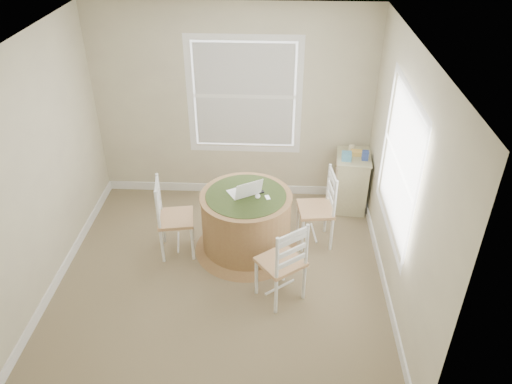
{
  "coord_description": "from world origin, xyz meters",
  "views": [
    {
      "loc": [
        0.59,
        -4.16,
        3.83
      ],
      "look_at": [
        0.36,
        0.45,
        0.86
      ],
      "focal_mm": 35.0,
      "sensor_mm": 36.0,
      "label": 1
    }
  ],
  "objects_px": {
    "round_table": "(246,220)",
    "laptop": "(245,191)",
    "chair_near": "(281,261)",
    "corner_chest": "(351,181)",
    "chair_right": "(316,209)",
    "chair_left": "(176,218)"
  },
  "relations": [
    {
      "from": "chair_left",
      "to": "chair_right",
      "type": "relative_size",
      "value": 1.0
    },
    {
      "from": "chair_left",
      "to": "laptop",
      "type": "bearing_deg",
      "value": -91.11
    },
    {
      "from": "chair_right",
      "to": "corner_chest",
      "type": "distance_m",
      "value": 0.96
    },
    {
      "from": "chair_right",
      "to": "laptop",
      "type": "bearing_deg",
      "value": -87.27
    },
    {
      "from": "laptop",
      "to": "corner_chest",
      "type": "distance_m",
      "value": 1.69
    },
    {
      "from": "laptop",
      "to": "corner_chest",
      "type": "bearing_deg",
      "value": -175.6
    },
    {
      "from": "chair_near",
      "to": "laptop",
      "type": "relative_size",
      "value": 2.21
    },
    {
      "from": "round_table",
      "to": "chair_left",
      "type": "distance_m",
      "value": 0.82
    },
    {
      "from": "laptop",
      "to": "chair_right",
      "type": "bearing_deg",
      "value": 158.77
    },
    {
      "from": "chair_left",
      "to": "chair_right",
      "type": "distance_m",
      "value": 1.64
    },
    {
      "from": "round_table",
      "to": "laptop",
      "type": "distance_m",
      "value": 0.38
    },
    {
      "from": "round_table",
      "to": "chair_right",
      "type": "height_order",
      "value": "chair_right"
    },
    {
      "from": "round_table",
      "to": "corner_chest",
      "type": "bearing_deg",
      "value": 18.87
    },
    {
      "from": "chair_near",
      "to": "corner_chest",
      "type": "height_order",
      "value": "chair_near"
    },
    {
      "from": "chair_near",
      "to": "laptop",
      "type": "bearing_deg",
      "value": -100.57
    },
    {
      "from": "chair_near",
      "to": "corner_chest",
      "type": "distance_m",
      "value": 2.0
    },
    {
      "from": "round_table",
      "to": "laptop",
      "type": "xyz_separation_m",
      "value": [
        -0.02,
        0.03,
        0.37
      ]
    },
    {
      "from": "round_table",
      "to": "corner_chest",
      "type": "xyz_separation_m",
      "value": [
        1.33,
        0.99,
        -0.03
      ]
    },
    {
      "from": "round_table",
      "to": "corner_chest",
      "type": "distance_m",
      "value": 1.65
    },
    {
      "from": "chair_left",
      "to": "chair_right",
      "type": "bearing_deg",
      "value": -90.57
    },
    {
      "from": "chair_right",
      "to": "chair_left",
      "type": "bearing_deg",
      "value": -87.78
    },
    {
      "from": "chair_right",
      "to": "laptop",
      "type": "relative_size",
      "value": 2.21
    }
  ]
}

